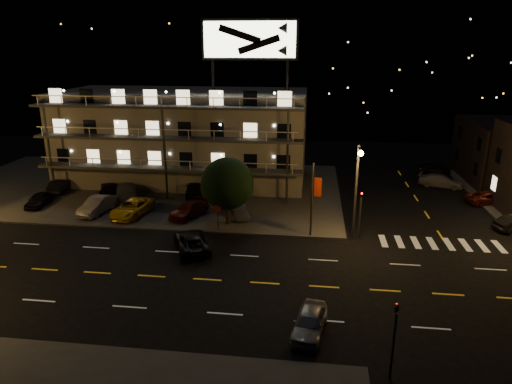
# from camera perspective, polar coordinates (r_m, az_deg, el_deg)

# --- Properties ---
(ground) EXTENTS (140.00, 140.00, 0.00)m
(ground) POSITION_cam_1_polar(r_m,az_deg,el_deg) (31.89, -2.54, -11.10)
(ground) COLOR black
(ground) RESTS_ON ground
(curb_nw) EXTENTS (44.00, 24.00, 0.15)m
(curb_nw) POSITION_cam_1_polar(r_m,az_deg,el_deg) (53.34, -13.90, 0.60)
(curb_nw) COLOR #383835
(curb_nw) RESTS_ON ground
(motel) EXTENTS (28.00, 13.80, 18.10)m
(motel) POSITION_cam_1_polar(r_m,az_deg,el_deg) (54.39, -8.85, 6.97)
(motel) COLOR gray
(motel) RESTS_ON ground
(hill_backdrop) EXTENTS (120.00, 25.00, 24.00)m
(hill_backdrop) POSITION_cam_1_polar(r_m,az_deg,el_deg) (96.94, 0.74, 15.58)
(hill_backdrop) COLOR black
(hill_backdrop) RESTS_ON ground
(streetlight_nc) EXTENTS (0.44, 1.92, 8.00)m
(streetlight_nc) POSITION_cam_1_polar(r_m,az_deg,el_deg) (37.12, 12.49, 1.05)
(streetlight_nc) COLOR #2D2D30
(streetlight_nc) RESTS_ON ground
(signal_nw) EXTENTS (0.20, 0.27, 4.60)m
(signal_nw) POSITION_cam_1_polar(r_m,az_deg,el_deg) (38.44, 12.93, -2.16)
(signal_nw) COLOR #2D2D30
(signal_nw) RESTS_ON ground
(signal_sw) EXTENTS (0.20, 0.27, 4.60)m
(signal_sw) POSITION_cam_1_polar(r_m,az_deg,el_deg) (23.32, 16.89, -16.51)
(signal_sw) COLOR #2D2D30
(signal_sw) RESTS_ON ground
(banner_north) EXTENTS (0.83, 0.16, 6.40)m
(banner_north) POSITION_cam_1_polar(r_m,az_deg,el_deg) (37.84, 7.13, -0.77)
(banner_north) COLOR #2D2D30
(banner_north) RESTS_ON ground
(stop_sign) EXTENTS (0.91, 0.11, 2.61)m
(stop_sign) POSITION_cam_1_polar(r_m,az_deg,el_deg) (39.36, -4.82, -2.60)
(stop_sign) COLOR #2D2D30
(stop_sign) RESTS_ON ground
(tree) EXTENTS (4.81, 4.63, 6.06)m
(tree) POSITION_cam_1_polar(r_m,az_deg,el_deg) (40.05, -3.66, 0.87)
(tree) COLOR black
(tree) RESTS_ON curb_nw
(lot_car_0) EXTENTS (1.95, 3.92, 1.28)m
(lot_car_0) POSITION_cam_1_polar(r_m,az_deg,el_deg) (50.18, -25.56, -0.90)
(lot_car_0) COLOR black
(lot_car_0) RESTS_ON curb_nw
(lot_car_1) EXTENTS (2.24, 4.81, 1.53)m
(lot_car_1) POSITION_cam_1_polar(r_m,az_deg,el_deg) (45.99, -19.26, -1.57)
(lot_car_1) COLOR gray
(lot_car_1) RESTS_ON curb_nw
(lot_car_2) EXTENTS (3.22, 5.52, 1.44)m
(lot_car_2) POSITION_cam_1_polar(r_m,az_deg,el_deg) (44.41, -15.22, -1.92)
(lot_car_2) COLOR yellow
(lot_car_2) RESTS_ON curb_nw
(lot_car_3) EXTENTS (3.54, 4.94, 1.33)m
(lot_car_3) POSITION_cam_1_polar(r_m,az_deg,el_deg) (43.08, -8.38, -2.17)
(lot_car_3) COLOR #5D190D
(lot_car_3) RESTS_ON curb_nw
(lot_car_4) EXTENTS (2.32, 3.83, 1.22)m
(lot_car_4) POSITION_cam_1_polar(r_m,az_deg,el_deg) (42.51, -1.94, -2.33)
(lot_car_4) COLOR gray
(lot_car_4) RESTS_ON curb_nw
(lot_car_5) EXTENTS (1.97, 4.40, 1.40)m
(lot_car_5) POSITION_cam_1_polar(r_m,az_deg,el_deg) (54.14, -23.21, 0.76)
(lot_car_5) COLOR black
(lot_car_5) RESTS_ON curb_nw
(lot_car_6) EXTENTS (3.56, 4.96, 1.26)m
(lot_car_6) POSITION_cam_1_polar(r_m,az_deg,el_deg) (51.43, -17.76, 0.44)
(lot_car_6) COLOR black
(lot_car_6) RESTS_ON curb_nw
(lot_car_7) EXTENTS (4.11, 5.70, 1.53)m
(lot_car_7) POSITION_cam_1_polar(r_m,az_deg,el_deg) (50.05, -15.94, 0.30)
(lot_car_7) COLOR gray
(lot_car_7) RESTS_ON curb_nw
(lot_car_8) EXTENTS (2.66, 4.75, 1.53)m
(lot_car_8) POSITION_cam_1_polar(r_m,az_deg,el_deg) (48.83, -7.74, 0.40)
(lot_car_8) COLOR black
(lot_car_8) RESTS_ON curb_nw
(lot_car_9) EXTENTS (3.01, 4.77, 1.48)m
(lot_car_9) POSITION_cam_1_polar(r_m,az_deg,el_deg) (47.28, -3.78, -0.08)
(lot_car_9) COLOR #5D190D
(lot_car_9) RESTS_ON curb_nw
(side_car_1) EXTENTS (4.89, 3.23, 1.25)m
(side_car_1) POSITION_cam_1_polar(r_m,az_deg,el_deg) (52.09, 27.01, -0.66)
(side_car_1) COLOR #5D190D
(side_car_1) RESTS_ON ground
(side_car_2) EXTENTS (5.26, 3.49, 1.42)m
(side_car_2) POSITION_cam_1_polar(r_m,az_deg,el_deg) (56.08, 22.12, 1.31)
(side_car_2) COLOR gray
(side_car_2) RESTS_ON ground
(side_car_3) EXTENTS (4.12, 2.18, 1.33)m
(side_car_3) POSITION_cam_1_polar(r_m,az_deg,el_deg) (61.68, 21.39, 2.77)
(side_car_3) COLOR black
(side_car_3) RESTS_ON ground
(road_car_east) EXTENTS (2.29, 4.28, 1.39)m
(road_car_east) POSITION_cam_1_polar(r_m,az_deg,el_deg) (26.68, 6.73, -15.82)
(road_car_east) COLOR gray
(road_car_east) RESTS_ON ground
(road_car_west) EXTENTS (4.28, 5.67, 1.43)m
(road_car_west) POSITION_cam_1_polar(r_m,az_deg,el_deg) (36.48, -8.05, -6.11)
(road_car_west) COLOR black
(road_car_west) RESTS_ON ground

